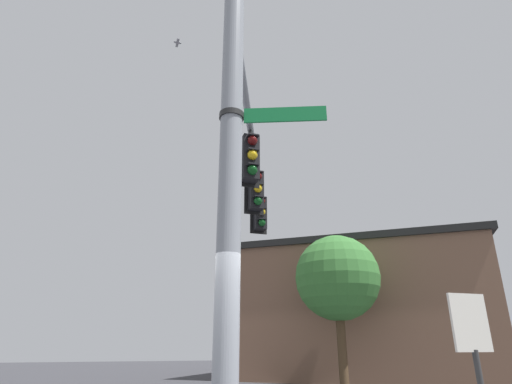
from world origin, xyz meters
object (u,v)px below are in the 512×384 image
object	(u,v)px
traffic_light_mid_inner	(256,190)
traffic_light_mid_outer	(260,213)
bird_flying	(178,42)
street_name_sign	(256,116)
traffic_light_nearest_pole	(250,158)
historical_marker	(475,349)

from	to	relation	value
traffic_light_mid_inner	traffic_light_mid_outer	world-z (taller)	same
traffic_light_mid_inner	bird_flying	bearing A→B (deg)	21.35
street_name_sign	traffic_light_mid_outer	bearing A→B (deg)	-108.65
traffic_light_mid_outer	traffic_light_mid_inner	bearing A→B (deg)	68.76
traffic_light_nearest_pole	traffic_light_mid_inner	distance (m)	2.01
traffic_light_mid_inner	street_name_sign	xyz separation A→B (m)	(1.59, 4.98, -0.88)
bird_flying	historical_marker	xyz separation A→B (m)	(-3.89, 4.05, -7.36)
traffic_light_nearest_pole	historical_marker	world-z (taller)	traffic_light_nearest_pole
traffic_light_nearest_pole	traffic_light_mid_inner	world-z (taller)	same
traffic_light_mid_inner	traffic_light_mid_outer	bearing A→B (deg)	-111.24
traffic_light_mid_outer	street_name_sign	xyz separation A→B (m)	(2.31, 6.85, -0.88)
traffic_light_nearest_pole	traffic_light_mid_outer	world-z (taller)	same
historical_marker	traffic_light_mid_outer	bearing A→B (deg)	-83.87
historical_marker	street_name_sign	bearing A→B (deg)	-0.36
traffic_light_mid_inner	traffic_light_mid_outer	xyz separation A→B (m)	(-0.73, -1.87, 0.00)
bird_flying	historical_marker	world-z (taller)	bird_flying
historical_marker	traffic_light_nearest_pole	bearing A→B (deg)	-54.94
bird_flying	historical_marker	size ratio (longest dim) A/B	0.17
traffic_light_mid_outer	historical_marker	size ratio (longest dim) A/B	0.62
bird_flying	traffic_light_mid_outer	bearing A→B (deg)	-138.18
traffic_light_nearest_pole	bird_flying	world-z (taller)	bird_flying
traffic_light_mid_inner	bird_flying	xyz separation A→B (m)	(2.42, 0.95, 3.46)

